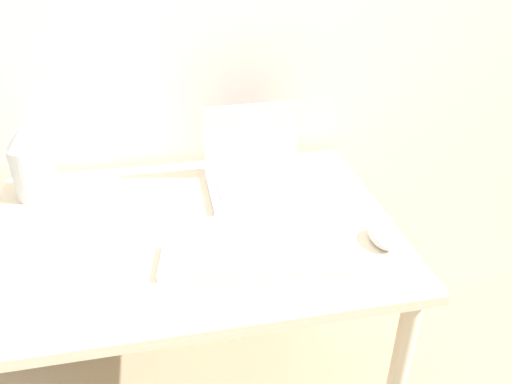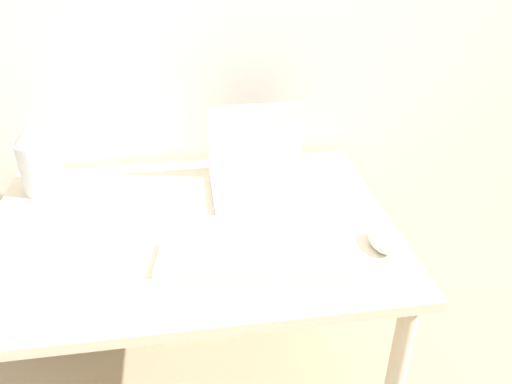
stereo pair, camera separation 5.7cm
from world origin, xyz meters
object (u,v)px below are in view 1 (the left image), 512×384
(laptop, at_px, (256,170))
(vase, at_px, (31,162))
(mouse, at_px, (383,237))
(keyboard, at_px, (254,259))

(laptop, xyz_separation_m, vase, (-0.66, 0.07, 0.06))
(laptop, height_order, mouse, laptop)
(keyboard, bearing_deg, mouse, 2.59)
(keyboard, distance_m, mouse, 0.35)
(keyboard, height_order, vase, vase)
(laptop, height_order, keyboard, laptop)
(laptop, xyz_separation_m, mouse, (0.27, -0.36, -0.04))
(vase, bearing_deg, mouse, -25.32)
(keyboard, relative_size, mouse, 4.26)
(laptop, bearing_deg, keyboard, -101.86)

